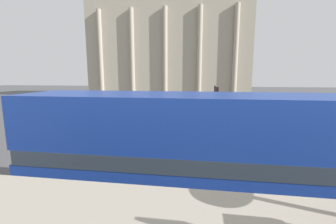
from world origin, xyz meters
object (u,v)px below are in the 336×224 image
Objects in this scene: pedestrian_olive at (247,144)px; pedestrian_blue at (245,117)px; traffic_light_near at (117,127)px; car_maroon at (265,107)px; plaza_building_left at (170,49)px; traffic_light_mid at (215,104)px; double_decker_bus at (185,156)px; pedestrian_red at (277,109)px; car_black at (310,131)px.

pedestrian_olive is 0.97× the size of pedestrian_blue.
traffic_light_near reaches higher than car_maroon.
pedestrian_olive is at bearing -74.92° from plaza_building_left.
pedestrian_blue is at bearing -67.78° from plaza_building_left.
pedestrian_olive is at bearing 14.16° from traffic_light_near.
traffic_light_mid is (5.65, 6.55, 0.52)m from traffic_light_near.
pedestrian_olive is at bearing 61.52° from double_decker_bus.
traffic_light_near is 7.60m from pedestrian_olive.
pedestrian_blue is at bearing -119.01° from pedestrian_red.
traffic_light_mid reaches higher than pedestrian_olive.
traffic_light_near is 13.73m from pedestrian_blue.
pedestrian_red is 0.97× the size of pedestrian_olive.
pedestrian_blue is at bearing 90.93° from car_maroon.
pedestrian_olive is at bearing 43.04° from pedestrian_blue.
car_maroon is at bearing -50.85° from pedestrian_olive.
pedestrian_blue is (8.74, 10.52, -1.17)m from traffic_light_near.
car_maroon is at bearing 107.41° from pedestrian_red.
double_decker_bus is 7.40m from pedestrian_olive.
car_maroon is 3.33m from pedestrian_red.
traffic_light_mid is 2.43× the size of pedestrian_olive.
pedestrian_red is (0.78, 10.26, 0.26)m from car_black.
double_decker_bus is at bearing 161.27° from car_black.
car_black is (15.34, -31.05, -9.84)m from plaza_building_left.
traffic_light_mid is at bearing -119.44° from pedestrian_red.
plaza_building_left reaches higher than double_decker_bus.
pedestrian_red is 8.24m from pedestrian_blue.
plaza_building_left is at bearing 96.33° from double_decker_bus.
pedestrian_blue is (3.09, 3.97, -1.69)m from traffic_light_mid.
pedestrian_blue is (11.18, -27.38, -9.52)m from plaza_building_left.
plaza_building_left reaches higher than car_black.
pedestrian_red is at bearing 63.86° from double_decker_bus.
plaza_building_left reaches higher than traffic_light_near.
traffic_light_mid is 7.52m from car_black.
traffic_light_mid reaches higher than traffic_light_near.
car_black is (12.90, 6.85, -1.49)m from traffic_light_near.
traffic_light_mid is at bearing 86.50° from car_maroon.
pedestrian_blue is at bearing 67.22° from car_black.
car_black is at bearing -63.71° from plaza_building_left.
car_black is at bearing 2.40° from traffic_light_mid.
car_maroon is at bearing 67.79° from double_decker_bus.
plaza_building_left is 19.17× the size of pedestrian_olive.
traffic_light_mid is 2.49× the size of pedestrian_red.
double_decker_bus reaches higher than pedestrian_red.
pedestrian_red is at bearing -56.10° from pedestrian_olive.
traffic_light_mid is at bearing -14.36° from pedestrian_olive.
car_black is 13.54m from car_maroon.
double_decker_bus is at bearing 95.04° from car_maroon.
car_maroon is (15.56, -17.51, -9.84)m from plaza_building_left.
pedestrian_olive is (7.27, 1.83, -1.20)m from traffic_light_near.
pedestrian_olive is (-6.40, -15.28, 0.03)m from pedestrian_red.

